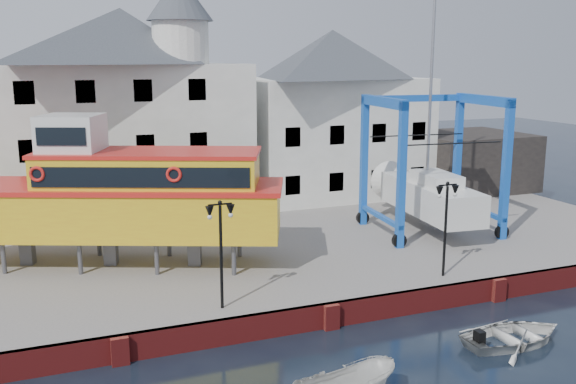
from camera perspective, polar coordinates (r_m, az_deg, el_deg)
name	(u,v)px	position (r m, az deg, el deg)	size (l,w,h in m)	color
ground	(330,328)	(25.60, 3.79, -12.00)	(140.00, 140.00, 0.00)	black
hardstanding	(244,242)	(35.08, -3.94, -4.48)	(44.00, 22.00, 1.00)	slate
quay_wall	(329,315)	(25.49, 3.70, -10.88)	(44.00, 0.47, 1.00)	maroon
building_white_main	(127,109)	(39.96, -14.10, 7.18)	(14.00, 8.30, 14.00)	silver
building_white_right	(332,113)	(44.60, 3.90, 6.99)	(12.00, 8.00, 11.20)	silver
shed_dark	(467,161)	(48.54, 15.60, 2.69)	(8.00, 7.00, 4.00)	black
lamp_post_left	(221,227)	(23.94, -6.02, -3.14)	(1.12, 0.32, 4.20)	black
lamp_post_right	(447,205)	(28.22, 13.92, -1.13)	(1.12, 0.32, 4.20)	black
tour_boat	(108,196)	(30.01, -15.67, -0.32)	(16.03, 9.56, 6.88)	#59595E
travel_lift	(423,186)	(36.38, 11.95, 0.52)	(7.12, 9.58, 14.17)	#1352A6
motorboat_b	(514,343)	(25.74, 19.45, -12.55)	(2.94, 4.12, 0.85)	silver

